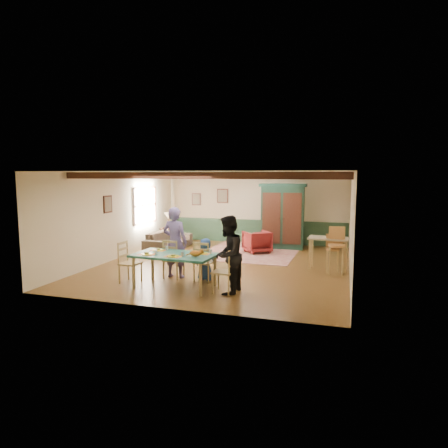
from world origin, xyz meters
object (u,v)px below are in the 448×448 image
(person_woman, at_px, (228,255))
(counter_table, at_px, (328,254))
(dining_chair_far_left, at_px, (174,259))
(armchair, at_px, (257,242))
(person_man, at_px, (175,242))
(sofa, at_px, (168,240))
(dining_chair_end_right, at_px, (223,271))
(bar_stool_left, at_px, (332,254))
(cat, at_px, (195,253))
(armoire, at_px, (283,216))
(dining_chair_far_right, at_px, (204,261))
(person_child, at_px, (206,259))
(table_lamp, at_px, (168,220))
(dining_table, at_px, (175,271))
(end_table, at_px, (169,236))
(bar_stool_right, at_px, (336,251))
(dining_chair_end_left, at_px, (130,262))

(person_woman, bearing_deg, counter_table, 149.07)
(dining_chair_far_left, distance_m, armchair, 4.11)
(person_man, xyz_separation_m, person_woman, (1.69, -0.95, -0.04))
(sofa, bearing_deg, dining_chair_end_right, -138.87)
(dining_chair_end_right, bearing_deg, bar_stool_left, 143.14)
(cat, height_order, bar_stool_left, bar_stool_left)
(armoire, xyz_separation_m, armchair, (-0.69, -1.06, -0.78))
(dining_chair_far_right, height_order, person_child, person_child)
(armchair, height_order, table_lamp, table_lamp)
(bar_stool_left, bearing_deg, dining_chair_far_left, -160.75)
(person_man, bearing_deg, dining_table, 116.57)
(dining_table, xyz_separation_m, table_lamp, (-2.58, 5.22, 0.53))
(person_man, bearing_deg, dining_chair_end_right, 152.70)
(dining_chair_end_right, relative_size, counter_table, 0.93)
(person_man, xyz_separation_m, bar_stool_left, (3.84, 1.73, -0.40))
(dining_chair_far_left, height_order, end_table, dining_chair_far_left)
(dining_chair_far_left, xyz_separation_m, counter_table, (3.72, 2.10, -0.05))
(dining_table, relative_size, bar_stool_left, 1.86)
(cat, xyz_separation_m, bar_stool_right, (3.00, 2.56, -0.26))
(dining_table, bearing_deg, dining_chair_end_left, 176.58)
(counter_table, bearing_deg, cat, -132.48)
(dining_chair_end_right, distance_m, counter_table, 3.65)
(dining_chair_far_right, bearing_deg, bar_stool_right, -148.02)
(dining_chair_end_left, relative_size, end_table, 1.58)
(dining_chair_end_left, bearing_deg, cat, -93.37)
(person_woman, xyz_separation_m, bar_stool_right, (2.25, 2.50, -0.25))
(dining_chair_end_right, height_order, counter_table, dining_chair_end_right)
(cat, relative_size, sofa, 0.17)
(armchair, bearing_deg, bar_stool_right, 101.91)
(bar_stool_right, bearing_deg, dining_chair_far_right, -152.53)
(dining_chair_far_right, distance_m, person_woman, 1.23)
(armchair, bearing_deg, bar_stool_left, 103.04)
(armoire, relative_size, end_table, 3.64)
(end_table, bearing_deg, bar_stool_left, -23.46)
(dining_table, relative_size, bar_stool_right, 1.52)
(person_man, bearing_deg, table_lamp, -59.63)
(dining_chair_end_right, relative_size, armchair, 1.22)
(armchair, relative_size, table_lamp, 1.41)
(person_child, distance_m, cat, 1.03)
(person_woman, xyz_separation_m, sofa, (-3.51, 4.45, -0.55))
(armoire, bearing_deg, bar_stool_left, -61.79)
(person_man, distance_m, person_woman, 1.94)
(sofa, xyz_separation_m, bar_stool_left, (5.66, -1.77, 0.19))
(dining_chair_far_right, distance_m, bar_stool_right, 3.54)
(end_table, bearing_deg, dining_chair_far_right, -55.79)
(dining_chair_far_right, bearing_deg, dining_chair_end_left, 24.92)
(armchair, bearing_deg, dining_chair_far_left, 33.86)
(dining_chair_far_right, xyz_separation_m, sofa, (-2.66, 3.63, -0.18))
(person_child, relative_size, armoire, 0.46)
(dining_chair_far_left, distance_m, dining_chair_end_right, 1.80)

